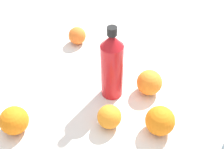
{
  "coord_description": "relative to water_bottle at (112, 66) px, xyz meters",
  "views": [
    {
      "loc": [
        0.6,
        -0.25,
        0.66
      ],
      "look_at": [
        0.03,
        -0.01,
        0.08
      ],
      "focal_mm": 44.5,
      "sensor_mm": 36.0,
      "label": 1
    }
  ],
  "objects": [
    {
      "name": "orange_0",
      "position": [
        0.11,
        -0.06,
        -0.08
      ],
      "size": [
        0.07,
        0.07,
        0.07
      ],
      "primitive_type": "sphere",
      "color": "orange",
      "rests_on": "ground_plane"
    },
    {
      "name": "water_bottle",
      "position": [
        0.0,
        0.0,
        0.0
      ],
      "size": [
        0.07,
        0.07,
        0.25
      ],
      "rotation": [
        0.0,
        0.0,
        5.6
      ],
      "color": "red",
      "rests_on": "ground_plane"
    },
    {
      "name": "orange_2",
      "position": [
        0.03,
        -0.31,
        -0.08
      ],
      "size": [
        0.08,
        0.08,
        0.08
      ],
      "primitive_type": "sphere",
      "color": "orange",
      "rests_on": "ground_plane"
    },
    {
      "name": "orange_1",
      "position": [
        -0.3,
        -0.02,
        -0.08
      ],
      "size": [
        0.07,
        0.07,
        0.07
      ],
      "primitive_type": "sphere",
      "color": "orange",
      "rests_on": "ground_plane"
    },
    {
      "name": "orange_4",
      "position": [
        0.04,
        0.11,
        -0.07
      ],
      "size": [
        0.08,
        0.08,
        0.08
      ],
      "primitive_type": "sphere",
      "color": "orange",
      "rests_on": "ground_plane"
    },
    {
      "name": "ground_plane",
      "position": [
        -0.03,
        0.01,
        -0.12
      ],
      "size": [
        2.4,
        2.4,
        0.0
      ],
      "primitive_type": "plane",
      "color": "silver"
    },
    {
      "name": "orange_3",
      "position": [
        0.19,
        0.06,
        -0.07
      ],
      "size": [
        0.08,
        0.08,
        0.08
      ],
      "primitive_type": "sphere",
      "color": "orange",
      "rests_on": "ground_plane"
    }
  ]
}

